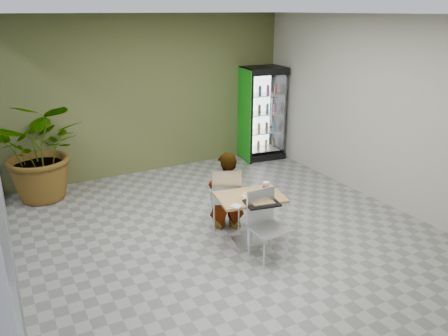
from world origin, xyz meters
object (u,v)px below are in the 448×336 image
at_px(chair_far, 226,194).
at_px(chair_near, 264,219).
at_px(cafeteria_tray, 262,203).
at_px(soda_cup, 266,188).
at_px(beverage_fridge, 262,113).
at_px(seated_woman, 226,199).
at_px(dining_table, 250,209).
at_px(potted_plant, 42,150).

bearing_deg(chair_far, chair_near, 115.57).
bearing_deg(cafeteria_tray, chair_near, -102.61).
bearing_deg(soda_cup, beverage_fridge, 57.75).
distance_m(chair_near, seated_woman, 1.03).
relative_size(dining_table, chair_far, 1.03).
xyz_separation_m(dining_table, potted_plant, (-2.38, 3.16, 0.38)).
bearing_deg(potted_plant, dining_table, -52.94).
relative_size(seated_woman, cafeteria_tray, 3.40).
bearing_deg(soda_cup, dining_table, 176.59).
bearing_deg(soda_cup, chair_far, 121.62).
height_order(chair_far, cafeteria_tray, chair_far).
bearing_deg(beverage_fridge, cafeteria_tray, -115.08).
bearing_deg(seated_woman, soda_cup, 138.49).
relative_size(soda_cup, cafeteria_tray, 0.38).
height_order(cafeteria_tray, beverage_fridge, beverage_fridge).
height_order(chair_near, seated_woman, seated_woman).
bearing_deg(soda_cup, seated_woman, 116.76).
height_order(soda_cup, cafeteria_tray, soda_cup).
xyz_separation_m(seated_woman, potted_plant, (-2.33, 2.55, 0.44)).
height_order(cafeteria_tray, potted_plant, potted_plant).
relative_size(chair_near, beverage_fridge, 0.47).
height_order(chair_far, seated_woman, seated_woman).
relative_size(chair_far, soda_cup, 5.88).
height_order(chair_near, soda_cup, chair_near).
height_order(chair_far, chair_near, chair_far).
distance_m(seated_woman, soda_cup, 0.78).
bearing_deg(dining_table, chair_far, 99.58).
distance_m(chair_far, chair_near, 0.98).
height_order(dining_table, cafeteria_tray, cafeteria_tray).
relative_size(chair_far, seated_woman, 0.65).
bearing_deg(potted_plant, chair_far, -48.65).
bearing_deg(chair_near, dining_table, 86.01).
distance_m(chair_near, soda_cup, 0.56).
height_order(beverage_fridge, potted_plant, beverage_fridge).
distance_m(chair_near, potted_plant, 4.30).
distance_m(dining_table, cafeteria_tray, 0.39).
bearing_deg(chair_far, soda_cup, 143.34).
bearing_deg(cafeteria_tray, beverage_fridge, 56.93).
bearing_deg(soda_cup, cafeteria_tray, -131.23).
xyz_separation_m(chair_near, beverage_fridge, (2.38, 3.72, 0.46)).
relative_size(cafeteria_tray, beverage_fridge, 0.22).
bearing_deg(dining_table, chair_near, -93.80).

